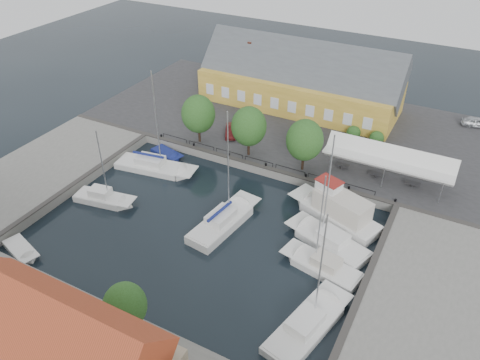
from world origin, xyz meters
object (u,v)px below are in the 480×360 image
(car_silver, at_px, (477,122))
(west_boat_c, at_px, (104,200))
(east_boat_b, at_px, (322,268))
(east_boat_c, at_px, (307,327))
(warehouse, at_px, (297,81))
(trawler, at_px, (337,212))
(launch_nw, at_px, (167,155))
(east_boat_a, at_px, (329,242))
(center_sailboat, at_px, (223,222))
(launch_sw, at_px, (21,251))
(car_red, at_px, (231,131))
(west_boat_a, at_px, (154,168))
(tent_canopy, at_px, (389,159))

(car_silver, distance_m, west_boat_c, 49.21)
(east_boat_b, xyz_separation_m, east_boat_c, (1.13, -6.74, -0.00))
(warehouse, distance_m, east_boat_b, 33.49)
(warehouse, height_order, trawler, warehouse)
(east_boat_c, xyz_separation_m, launch_nw, (-25.23, 16.64, -0.17))
(west_boat_c, bearing_deg, east_boat_a, 11.41)
(center_sailboat, height_order, east_boat_c, center_sailboat)
(launch_sw, bearing_deg, center_sailboat, 39.51)
(car_silver, bearing_deg, east_boat_c, 154.32)
(car_silver, bearing_deg, warehouse, 86.46)
(car_red, xyz_separation_m, west_boat_a, (-4.87, -10.29, -1.36))
(car_silver, height_order, east_boat_b, east_boat_b)
(warehouse, height_order, car_red, warehouse)
(car_red, height_order, launch_nw, car_red)
(tent_canopy, relative_size, west_boat_a, 1.07)
(car_silver, bearing_deg, west_boat_a, 115.97)
(car_red, xyz_separation_m, east_boat_b, (18.62, -16.76, -1.37))
(car_red, height_order, west_boat_c, west_boat_c)
(east_boat_b, bearing_deg, tent_canopy, 83.91)
(tent_canopy, height_order, launch_sw, tent_canopy)
(east_boat_a, bearing_deg, center_sailboat, -167.86)
(car_red, xyz_separation_m, west_boat_c, (-5.84, -18.07, -1.37))
(east_boat_c, height_order, launch_nw, east_boat_c)
(east_boat_a, height_order, east_boat_c, east_boat_a)
(car_silver, relative_size, launch_nw, 0.81)
(west_boat_a, relative_size, launch_sw, 2.70)
(car_silver, height_order, launch_sw, car_silver)
(center_sailboat, distance_m, east_boat_b, 11.06)
(east_boat_b, xyz_separation_m, launch_nw, (-24.10, 9.91, -0.17))
(east_boat_c, height_order, launch_sw, east_boat_c)
(car_silver, distance_m, east_boat_a, 32.42)
(car_silver, bearing_deg, trawler, 144.11)
(east_boat_b, bearing_deg, car_red, 138.02)
(east_boat_a, distance_m, east_boat_b, 3.55)
(east_boat_c, bearing_deg, west_boat_c, 168.03)
(car_silver, height_order, launch_nw, car_silver)
(tent_canopy, relative_size, launch_sw, 2.88)
(warehouse, height_order, east_boat_c, east_boat_c)
(trawler, relative_size, launch_nw, 2.21)
(launch_nw, bearing_deg, tent_canopy, 12.96)
(car_red, bearing_deg, east_boat_a, -62.76)
(warehouse, distance_m, car_red, 13.75)
(east_boat_c, distance_m, west_boat_a, 27.95)
(car_silver, bearing_deg, east_boat_b, 150.36)
(trawler, distance_m, east_boat_a, 4.10)
(tent_canopy, bearing_deg, launch_nw, -167.04)
(west_boat_a, bearing_deg, east_boat_b, -15.39)
(center_sailboat, bearing_deg, west_boat_a, 157.45)
(car_silver, relative_size, trawler, 0.37)
(launch_sw, xyz_separation_m, launch_nw, (1.88, 21.00, -0.00))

